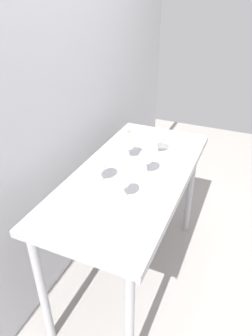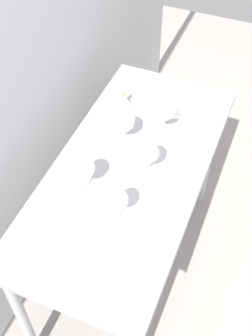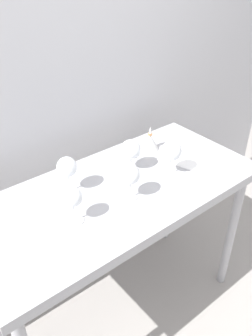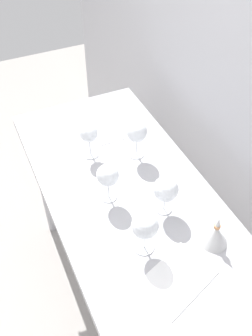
% 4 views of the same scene
% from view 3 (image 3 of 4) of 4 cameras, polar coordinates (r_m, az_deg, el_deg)
% --- Properties ---
extents(ground_plane, '(6.00, 6.00, 0.00)m').
position_cam_3_polar(ground_plane, '(2.29, -1.12, -21.61)').
color(ground_plane, '#9B9691').
extents(back_wall, '(3.80, 0.04, 2.60)m').
position_cam_3_polar(back_wall, '(1.82, -11.43, 14.33)').
color(back_wall, silver).
rests_on(back_wall, ground_plane).
extents(steel_counter, '(1.40, 0.65, 0.90)m').
position_cam_3_polar(steel_counter, '(1.70, -1.28, -6.25)').
color(steel_counter, '#A4A4A9').
rests_on(steel_counter, ground_plane).
extents(wine_glass_near_left, '(0.08, 0.08, 0.16)m').
position_cam_3_polar(wine_glass_near_left, '(1.40, -8.72, -4.94)').
color(wine_glass_near_left, white).
rests_on(wine_glass_near_left, steel_counter).
extents(wine_glass_far_right, '(0.10, 0.10, 0.17)m').
position_cam_3_polar(wine_glass_far_right, '(1.70, 0.80, 2.94)').
color(wine_glass_far_right, white).
rests_on(wine_glass_far_right, steel_counter).
extents(wine_glass_far_left, '(0.09, 0.09, 0.18)m').
position_cam_3_polar(wine_glass_far_left, '(1.56, -9.58, 0.03)').
color(wine_glass_far_left, white).
rests_on(wine_glass_far_left, steel_counter).
extents(wine_glass_near_right, '(0.10, 0.10, 0.18)m').
position_cam_3_polar(wine_glass_near_right, '(1.68, 7.45, 2.58)').
color(wine_glass_near_right, white).
rests_on(wine_glass_near_right, steel_counter).
extents(wine_glass_near_center, '(0.09, 0.09, 0.17)m').
position_cam_3_polar(wine_glass_near_center, '(1.50, 0.54, -1.26)').
color(wine_glass_near_center, white).
rests_on(wine_glass_near_center, steel_counter).
extents(tasting_sheet_upper, '(0.25, 0.30, 0.00)m').
position_cam_3_polar(tasting_sheet_upper, '(1.87, 9.76, 1.48)').
color(tasting_sheet_upper, white).
rests_on(tasting_sheet_upper, steel_counter).
extents(tasting_sheet_lower, '(0.15, 0.21, 0.00)m').
position_cam_3_polar(tasting_sheet_lower, '(1.56, -14.96, -6.71)').
color(tasting_sheet_lower, white).
rests_on(tasting_sheet_lower, steel_counter).
extents(decanter_funnel, '(0.10, 0.10, 0.14)m').
position_cam_3_polar(decanter_funnel, '(1.92, 3.91, 4.28)').
color(decanter_funnel, silver).
rests_on(decanter_funnel, steel_counter).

